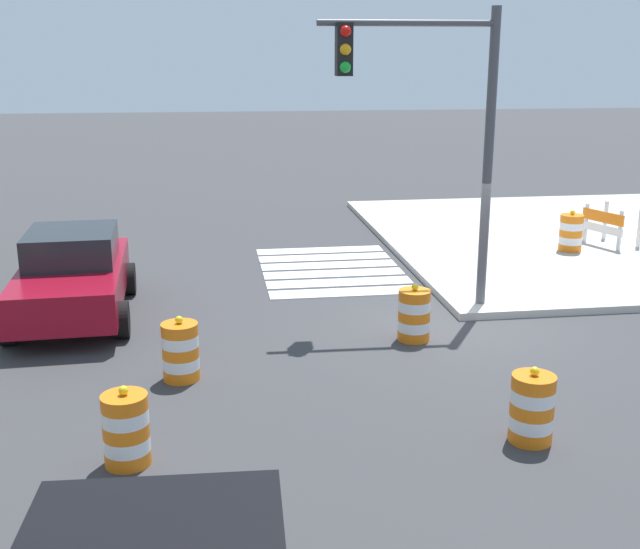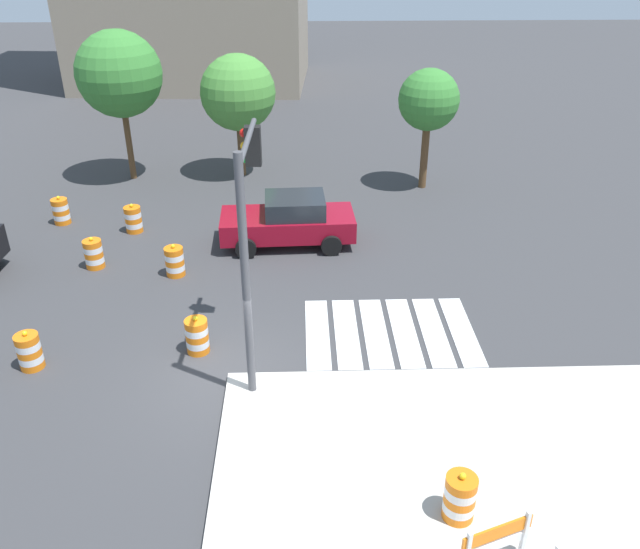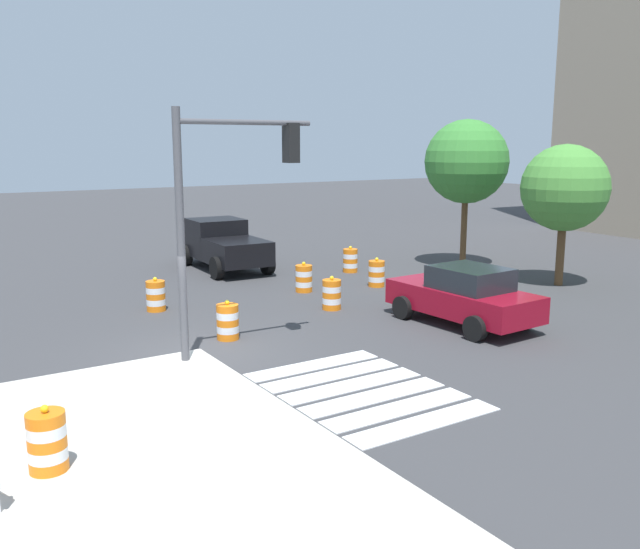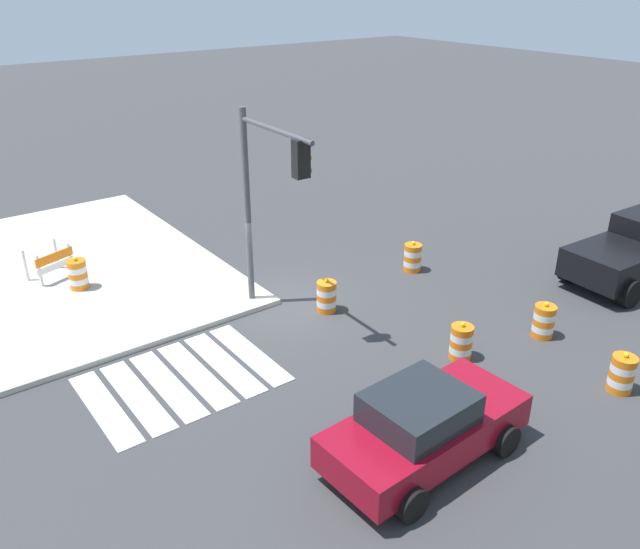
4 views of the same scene
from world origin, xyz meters
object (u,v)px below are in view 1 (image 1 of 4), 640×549
(sports_car, at_px, (73,275))
(traffic_barrel_median_near, at_px, (414,315))
(traffic_barrel_far_curb, at_px, (181,351))
(traffic_barrel_on_sidewalk, at_px, (571,233))
(traffic_barrel_near_corner, at_px, (532,408))
(traffic_light_pole, at_px, (430,107))
(construction_barricade, at_px, (607,223))
(traffic_barrel_crosswalk_end, at_px, (126,429))

(sports_car, bearing_deg, traffic_barrel_median_near, -110.04)
(sports_car, distance_m, traffic_barrel_far_curb, 4.00)
(sports_car, distance_m, traffic_barrel_on_sidewalk, 11.81)
(traffic_barrel_near_corner, distance_m, traffic_barrel_median_near, 3.90)
(traffic_barrel_on_sidewalk, bearing_deg, traffic_barrel_far_curb, 124.70)
(traffic_barrel_near_corner, relative_size, traffic_barrel_far_curb, 1.00)
(traffic_light_pole, bearing_deg, construction_barricade, -54.63)
(traffic_barrel_crosswalk_end, xyz_separation_m, traffic_barrel_far_curb, (2.54, -0.58, 0.00))
(traffic_barrel_on_sidewalk, bearing_deg, traffic_barrel_crosswalk_end, 132.27)
(traffic_barrel_crosswalk_end, xyz_separation_m, traffic_barrel_on_sidewalk, (9.00, -9.90, 0.15))
(traffic_barrel_crosswalk_end, height_order, traffic_barrel_far_curb, same)
(traffic_barrel_crosswalk_end, distance_m, traffic_barrel_median_near, 5.88)
(traffic_barrel_near_corner, relative_size, traffic_barrel_crosswalk_end, 1.00)
(traffic_barrel_median_near, relative_size, traffic_light_pole, 0.19)
(traffic_barrel_crosswalk_end, height_order, traffic_barrel_on_sidewalk, traffic_barrel_on_sidewalk)
(traffic_barrel_median_near, xyz_separation_m, traffic_barrel_far_curb, (-1.19, 3.97, 0.00))
(traffic_barrel_median_near, bearing_deg, construction_barricade, -48.91)
(sports_car, height_order, traffic_barrel_crosswalk_end, sports_car)
(sports_car, bearing_deg, traffic_light_pole, -96.40)
(traffic_barrel_near_corner, distance_m, traffic_barrel_far_curb, 5.23)
(traffic_barrel_far_curb, distance_m, traffic_barrel_on_sidewalk, 11.34)
(traffic_barrel_near_corner, relative_size, traffic_light_pole, 0.19)
(traffic_barrel_near_corner, bearing_deg, sports_car, 47.23)
(traffic_barrel_on_sidewalk, bearing_deg, traffic_barrel_median_near, 134.50)
(traffic_barrel_median_near, distance_m, construction_barricade, 8.63)
(traffic_barrel_crosswalk_end, xyz_separation_m, traffic_light_pole, (5.20, -5.12, 3.46))
(sports_car, height_order, traffic_light_pole, traffic_light_pole)
(traffic_barrel_near_corner, bearing_deg, traffic_barrel_on_sidewalk, -27.89)
(traffic_barrel_near_corner, xyz_separation_m, traffic_barrel_crosswalk_end, (0.13, 5.07, 0.00))
(traffic_barrel_far_curb, bearing_deg, traffic_barrel_median_near, -73.26)
(traffic_barrel_crosswalk_end, bearing_deg, traffic_barrel_near_corner, -91.49)
(sports_car, bearing_deg, traffic_barrel_near_corner, -132.77)
(traffic_barrel_far_curb, xyz_separation_m, construction_barricade, (6.86, -10.47, 0.27))
(traffic_barrel_crosswalk_end, distance_m, traffic_barrel_on_sidewalk, 13.38)
(sports_car, relative_size, traffic_light_pole, 0.79)
(traffic_barrel_far_curb, bearing_deg, traffic_barrel_on_sidewalk, -55.30)
(sports_car, bearing_deg, traffic_barrel_on_sidewalk, -74.99)
(traffic_barrel_on_sidewalk, bearing_deg, construction_barricade, -70.41)
(traffic_barrel_near_corner, distance_m, traffic_light_pole, 6.35)
(traffic_barrel_near_corner, bearing_deg, traffic_light_pole, -0.55)
(traffic_barrel_crosswalk_end, relative_size, construction_barricade, 0.72)
(traffic_barrel_on_sidewalk, relative_size, traffic_light_pole, 0.19)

